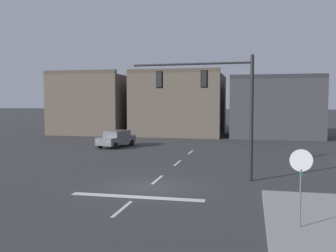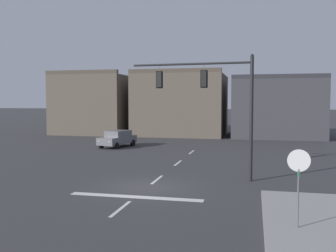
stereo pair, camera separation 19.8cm
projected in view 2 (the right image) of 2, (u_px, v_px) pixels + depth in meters
The scene contains 8 objects.
ground_plane at pixel (147, 187), 19.59m from camera, with size 400.00×400.00×0.00m, color #353538.
sidewalk_near_corner at pixel (333, 221), 13.86m from camera, with size 5.00×8.00×0.15m, color gray.
stop_bar_paint at pixel (135, 197), 17.65m from camera, with size 6.40×0.50×0.01m, color silver.
lane_centreline at pixel (157, 180), 21.54m from camera, with size 0.16×26.40×0.01m.
signal_mast_near_side at pixel (216, 95), 21.40m from camera, with size 7.00×0.63×7.04m.
stop_sign at pixel (299, 169), 12.81m from camera, with size 0.76×0.64×2.83m.
car_lot_nearside at pixel (118, 138), 36.81m from camera, with size 2.76×4.70×1.61m.
building_row at pixel (173, 106), 50.93m from camera, with size 34.60×11.72×8.41m.
Camera 2 is at (5.37, -18.62, 4.45)m, focal length 40.57 mm.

